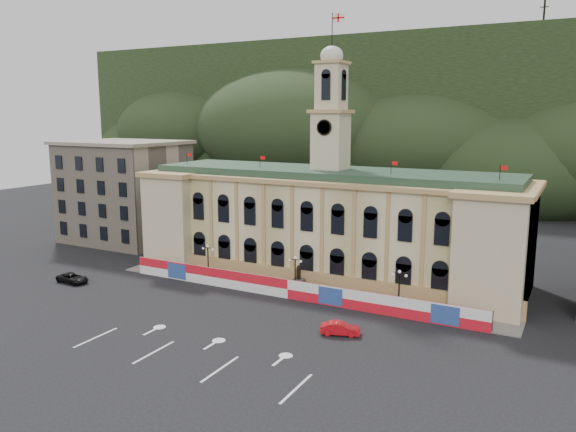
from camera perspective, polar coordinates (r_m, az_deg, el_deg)
The scene contains 13 objects.
ground at distance 61.13m, azimuth -6.78°, elevation -12.28°, with size 260.00×260.00×0.00m, color black.
lane_markings at distance 57.44m, azimuth -9.70°, elevation -13.89°, with size 26.00×10.00×0.02m, color white, non-canonical shape.
hill_ridge at distance 171.31m, azimuth 17.26°, elevation 8.53°, with size 230.00×80.00×64.00m.
city_hall at distance 82.13m, azimuth 4.14°, elevation -0.64°, with size 56.20×17.60×37.10m.
side_building_left at distance 108.84m, azimuth -16.28°, elevation 2.46°, with size 21.00×17.00×18.60m.
hoarding_fence at distance 72.76m, azimuth 0.06°, elevation -7.42°, with size 50.00×0.44×2.50m.
pavement at distance 75.41m, azimuth 0.99°, elevation -7.72°, with size 56.00×5.50×0.16m, color slate.
statue at distance 75.29m, azimuth 1.08°, elevation -6.86°, with size 1.40×1.40×3.72m.
lamp_left at distance 81.04m, azimuth -8.13°, elevation -4.33°, with size 1.96×0.44×5.15m.
lamp_center at distance 73.90m, azimuth 0.73°, elevation -5.67°, with size 1.96×0.44×5.15m.
lamp_right at distance 68.89m, azimuth 11.22°, elevation -7.07°, with size 1.96×0.44×5.15m.
red_sedan at distance 61.73m, azimuth 5.33°, elevation -11.32°, with size 4.55×2.75×1.41m, color red.
black_suv at distance 85.01m, azimuth -21.04°, elevation -5.91°, with size 4.96×2.44×1.36m, color black.
Camera 1 is at (32.54, -46.16, 23.39)m, focal length 35.00 mm.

